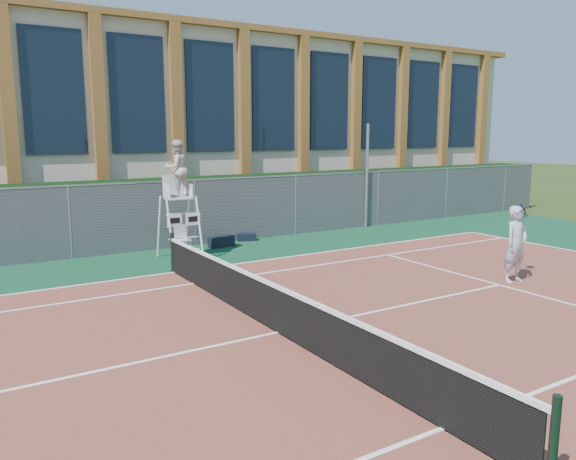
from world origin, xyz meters
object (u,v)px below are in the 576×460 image
steel_pole (367,176)px  tennis_player (516,244)px  umpire_chair (177,172)px  plastic_chair (182,237)px

steel_pole → tennis_player: bearing=-105.0°
steel_pole → umpire_chair: size_ratio=1.15×
plastic_chair → tennis_player: (5.84, -7.81, 0.48)m
steel_pole → tennis_player: (-2.33, -8.67, -1.06)m
plastic_chair → tennis_player: tennis_player is taller
tennis_player → steel_pole: bearing=75.0°
umpire_chair → tennis_player: (6.24, -7.02, -1.63)m
steel_pole → umpire_chair: bearing=-169.1°
tennis_player → plastic_chair: bearing=126.8°
umpire_chair → plastic_chair: size_ratio=4.13×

